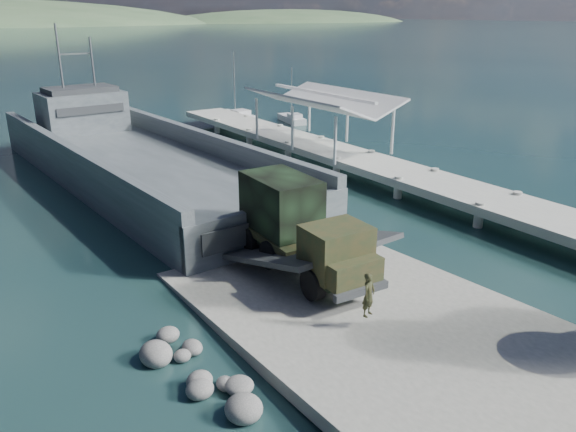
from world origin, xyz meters
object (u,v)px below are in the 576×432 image
object	(u,v)px
pier	(330,143)
sailboat_near	(292,119)
soldier	(368,305)
sailboat_far	(236,117)
military_truck	(298,226)
landing_craft	(140,168)

from	to	relation	value
pier	sailboat_near	world-z (taller)	sailboat_near
pier	soldier	size ratio (longest dim) A/B	27.74
sailboat_near	sailboat_far	world-z (taller)	sailboat_far
sailboat_near	military_truck	bearing A→B (deg)	-112.15
landing_craft	sailboat_far	world-z (taller)	landing_craft
pier	military_truck	world-z (taller)	pier
pier	sailboat_near	distance (m)	17.55
landing_craft	soldier	bearing A→B (deg)	-94.31
soldier	sailboat_far	world-z (taller)	sailboat_far
pier	sailboat_far	bearing A→B (deg)	81.19
military_truck	pier	bearing A→B (deg)	50.39
military_truck	sailboat_far	bearing A→B (deg)	67.52
military_truck	soldier	xyz separation A→B (m)	(-0.78, -5.33, -1.03)
pier	landing_craft	bearing A→B (deg)	164.53
landing_craft	military_truck	distance (m)	18.02
landing_craft	sailboat_near	world-z (taller)	landing_craft
military_truck	sailboat_far	size ratio (longest dim) A/B	1.11
military_truck	soldier	world-z (taller)	military_truck
pier	soldier	distance (m)	23.94
pier	landing_craft	xyz separation A→B (m)	(-13.38, 3.70, -0.71)
sailboat_near	sailboat_far	distance (m)	5.98
pier	landing_craft	world-z (taller)	landing_craft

